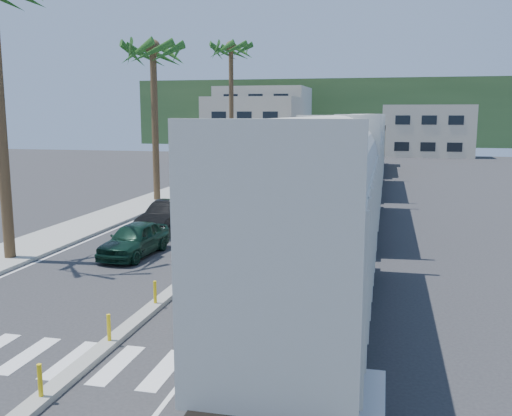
# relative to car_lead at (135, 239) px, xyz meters

# --- Properties ---
(ground) EXTENTS (140.00, 140.00, 0.00)m
(ground) POSITION_rel_car_lead_xyz_m (3.39, -7.87, -0.71)
(ground) COLOR #28282B
(ground) RESTS_ON ground
(sidewalk) EXTENTS (3.00, 90.00, 0.15)m
(sidewalk) POSITION_rel_car_lead_xyz_m (-5.11, 17.13, -0.63)
(sidewalk) COLOR gray
(sidewalk) RESTS_ON ground
(rails) EXTENTS (1.56, 100.00, 0.06)m
(rails) POSITION_rel_car_lead_xyz_m (8.39, 20.13, -0.68)
(rails) COLOR black
(rails) RESTS_ON ground
(median) EXTENTS (0.45, 60.00, 0.85)m
(median) POSITION_rel_car_lead_xyz_m (3.39, 12.09, -0.62)
(median) COLOR gray
(median) RESTS_ON ground
(crosswalk) EXTENTS (14.00, 2.20, 0.01)m
(crosswalk) POSITION_rel_car_lead_xyz_m (3.39, -9.87, -0.70)
(crosswalk) COLOR silver
(crosswalk) RESTS_ON ground
(lane_markings) EXTENTS (9.42, 90.00, 0.01)m
(lane_markings) POSITION_rel_car_lead_xyz_m (1.24, 17.13, -0.70)
(lane_markings) COLOR silver
(lane_markings) RESTS_ON ground
(freight_train) EXTENTS (3.00, 60.94, 5.85)m
(freight_train) POSITION_rel_car_lead_xyz_m (8.39, 13.96, 2.20)
(freight_train) COLOR beige
(freight_train) RESTS_ON ground
(palm_trees) EXTENTS (3.50, 37.20, 13.75)m
(palm_trees) POSITION_rel_car_lead_xyz_m (-4.71, 14.83, 10.10)
(palm_trees) COLOR brown
(palm_trees) RESTS_ON ground
(buildings) EXTENTS (38.00, 27.00, 10.00)m
(buildings) POSITION_rel_car_lead_xyz_m (-3.03, 63.78, 3.65)
(buildings) COLOR beige
(buildings) RESTS_ON ground
(hillside) EXTENTS (80.00, 20.00, 12.00)m
(hillside) POSITION_rel_car_lead_xyz_m (3.39, 92.13, 5.29)
(hillside) COLOR #385628
(hillside) RESTS_ON ground
(car_lead) EXTENTS (2.14, 4.34, 1.41)m
(car_lead) POSITION_rel_car_lead_xyz_m (0.00, 0.00, 0.00)
(car_lead) COLOR black
(car_lead) RESTS_ON ground
(car_second) EXTENTS (2.30, 4.91, 1.54)m
(car_second) POSITION_rel_car_lead_xyz_m (-0.46, 5.05, 0.06)
(car_second) COLOR black
(car_second) RESTS_ON ground
(car_third) EXTENTS (2.10, 4.83, 1.38)m
(car_third) POSITION_rel_car_lead_xyz_m (-0.68, 11.90, -0.02)
(car_third) COLOR black
(car_third) RESTS_ON ground
(car_rear) EXTENTS (3.33, 5.56, 1.42)m
(car_rear) POSITION_rel_car_lead_xyz_m (0.33, 18.21, 0.00)
(car_rear) COLOR #9A9C9E
(car_rear) RESTS_ON ground
(cyclist) EXTENTS (0.81, 1.88, 2.22)m
(cyclist) POSITION_rel_car_lead_xyz_m (5.75, -7.83, 0.01)
(cyclist) COLOR #9EA0A5
(cyclist) RESTS_ON ground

